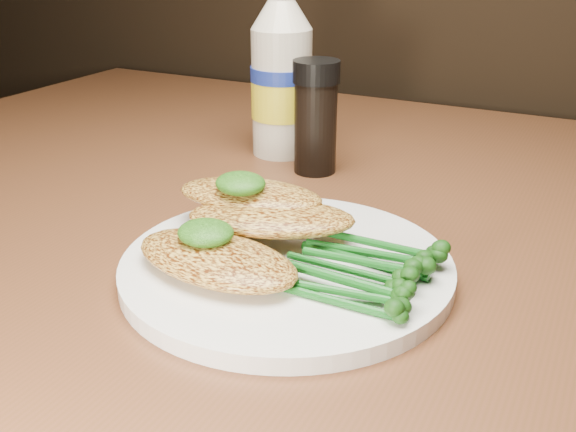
% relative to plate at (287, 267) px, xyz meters
% --- Properties ---
extents(plate, '(0.24, 0.24, 0.01)m').
position_rel_plate_xyz_m(plate, '(0.00, 0.00, 0.00)').
color(plate, white).
rests_on(plate, dining_table).
extents(chicken_front, '(0.14, 0.08, 0.02)m').
position_rel_plate_xyz_m(chicken_front, '(-0.03, -0.04, 0.02)').
color(chicken_front, gold).
rests_on(chicken_front, plate).
extents(chicken_mid, '(0.14, 0.10, 0.02)m').
position_rel_plate_xyz_m(chicken_mid, '(-0.02, 0.02, 0.02)').
color(chicken_mid, gold).
rests_on(chicken_mid, plate).
extents(chicken_back, '(0.13, 0.08, 0.02)m').
position_rel_plate_xyz_m(chicken_back, '(-0.05, 0.04, 0.03)').
color(chicken_back, gold).
rests_on(chicken_back, plate).
extents(pesto_front, '(0.05, 0.04, 0.02)m').
position_rel_plate_xyz_m(pesto_front, '(-0.05, -0.03, 0.03)').
color(pesto_front, black).
rests_on(pesto_front, chicken_front).
extents(pesto_back, '(0.05, 0.05, 0.02)m').
position_rel_plate_xyz_m(pesto_back, '(-0.05, 0.03, 0.05)').
color(pesto_back, black).
rests_on(pesto_back, chicken_back).
extents(broccolini_bundle, '(0.12, 0.09, 0.02)m').
position_rel_plate_xyz_m(broccolini_bundle, '(0.05, -0.00, 0.01)').
color(broccolini_bundle, '#125617').
rests_on(broccolini_bundle, plate).
extents(mayo_bottle, '(0.08, 0.08, 0.19)m').
position_rel_plate_xyz_m(mayo_bottle, '(-0.13, 0.25, 0.09)').
color(mayo_bottle, beige).
rests_on(mayo_bottle, dining_table).
extents(pepper_grinder, '(0.05, 0.05, 0.11)m').
position_rel_plate_xyz_m(pepper_grinder, '(-0.08, 0.21, 0.05)').
color(pepper_grinder, black).
rests_on(pepper_grinder, dining_table).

